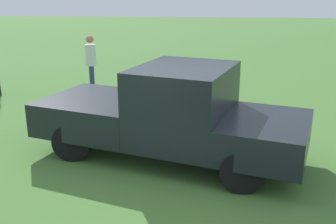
% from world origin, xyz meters
% --- Properties ---
extents(ground_plane, '(80.00, 80.00, 0.00)m').
position_xyz_m(ground_plane, '(0.00, 0.00, 0.00)').
color(ground_plane, '#477533').
extents(pickup_truck, '(5.36, 3.34, 1.78)m').
position_xyz_m(pickup_truck, '(0.17, -0.67, 0.91)').
color(pickup_truck, black).
rests_on(pickup_truck, ground_plane).
extents(person_bystander, '(0.41, 0.41, 1.76)m').
position_xyz_m(person_bystander, '(3.08, -5.42, 1.00)').
color(person_bystander, navy).
rests_on(person_bystander, ground_plane).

